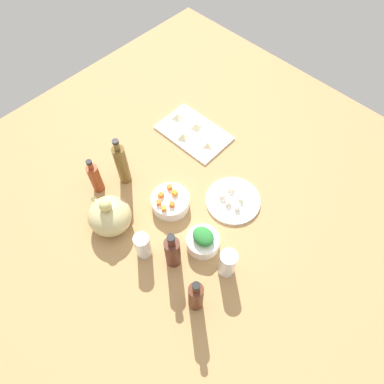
{
  "coord_description": "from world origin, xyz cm",
  "views": [
    {
      "loc": [
        -50.52,
        52.19,
        125.83
      ],
      "look_at": [
        0.0,
        0.0,
        8.0
      ],
      "focal_mm": 33.02,
      "sensor_mm": 36.0,
      "label": 1
    }
  ],
  "objects_px": {
    "bottle_0": "(95,178)",
    "bottle_2": "(122,164)",
    "bowl_carrots": "(171,202)",
    "bottle_1": "(173,252)",
    "cutting_board": "(194,133)",
    "teapot": "(110,216)",
    "bottle_3": "(196,296)",
    "drinking_glass_1": "(143,246)",
    "drinking_glass_0": "(227,263)",
    "plate_tofu": "(233,200)",
    "bowl_greens": "(203,242)"
  },
  "relations": [
    {
      "from": "bottle_0",
      "to": "bottle_2",
      "type": "xyz_separation_m",
      "value": [
        -0.04,
        -0.11,
        0.03
      ]
    },
    {
      "from": "bowl_carrots",
      "to": "bottle_1",
      "type": "xyz_separation_m",
      "value": [
        -0.17,
        0.16,
        0.06
      ]
    },
    {
      "from": "cutting_board",
      "to": "bowl_carrots",
      "type": "distance_m",
      "value": 0.39
    },
    {
      "from": "bottle_0",
      "to": "bottle_1",
      "type": "bearing_deg",
      "value": 179.19
    },
    {
      "from": "bowl_carrots",
      "to": "bottle_0",
      "type": "xyz_separation_m",
      "value": [
        0.27,
        0.15,
        0.05
      ]
    },
    {
      "from": "bottle_2",
      "to": "teapot",
      "type": "bearing_deg",
      "value": 125.4
    },
    {
      "from": "cutting_board",
      "to": "teapot",
      "type": "relative_size",
      "value": 1.74
    },
    {
      "from": "cutting_board",
      "to": "bottle_3",
      "type": "distance_m",
      "value": 0.77
    },
    {
      "from": "bowl_carrots",
      "to": "drinking_glass_1",
      "type": "relative_size",
      "value": 1.25
    },
    {
      "from": "bowl_carrots",
      "to": "teapot",
      "type": "xyz_separation_m",
      "value": [
        0.1,
        0.21,
        0.04
      ]
    },
    {
      "from": "teapot",
      "to": "bottle_3",
      "type": "distance_m",
      "value": 0.44
    },
    {
      "from": "bottle_0",
      "to": "bottle_2",
      "type": "height_order",
      "value": "bottle_2"
    },
    {
      "from": "bowl_carrots",
      "to": "teapot",
      "type": "height_order",
      "value": "teapot"
    },
    {
      "from": "teapot",
      "to": "bottle_1",
      "type": "xyz_separation_m",
      "value": [
        -0.28,
        -0.06,
        0.02
      ]
    },
    {
      "from": "bottle_2",
      "to": "bottle_3",
      "type": "relative_size",
      "value": 1.18
    },
    {
      "from": "drinking_glass_0",
      "to": "bowl_carrots",
      "type": "bearing_deg",
      "value": -8.27
    },
    {
      "from": "bottle_2",
      "to": "drinking_glass_0",
      "type": "xyz_separation_m",
      "value": [
        -0.56,
        0.0,
        -0.04
      ]
    },
    {
      "from": "bowl_carrots",
      "to": "bottle_0",
      "type": "height_order",
      "value": "bottle_0"
    },
    {
      "from": "teapot",
      "to": "bottle_3",
      "type": "height_order",
      "value": "bottle_3"
    },
    {
      "from": "plate_tofu",
      "to": "bowl_greens",
      "type": "relative_size",
      "value": 1.79
    },
    {
      "from": "plate_tofu",
      "to": "bottle_2",
      "type": "height_order",
      "value": "bottle_2"
    },
    {
      "from": "bowl_carrots",
      "to": "bottle_3",
      "type": "relative_size",
      "value": 0.72
    },
    {
      "from": "bowl_greens",
      "to": "bowl_carrots",
      "type": "distance_m",
      "value": 0.21
    },
    {
      "from": "bowl_carrots",
      "to": "bottle_3",
      "type": "height_order",
      "value": "bottle_3"
    },
    {
      "from": "cutting_board",
      "to": "drinking_glass_1",
      "type": "height_order",
      "value": "drinking_glass_1"
    },
    {
      "from": "teapot",
      "to": "bottle_0",
      "type": "xyz_separation_m",
      "value": [
        0.16,
        -0.06,
        0.01
      ]
    },
    {
      "from": "bowl_carrots",
      "to": "bottle_3",
      "type": "distance_m",
      "value": 0.4
    },
    {
      "from": "bowl_carrots",
      "to": "bottle_1",
      "type": "distance_m",
      "value": 0.24
    },
    {
      "from": "bottle_0",
      "to": "drinking_glass_1",
      "type": "distance_m",
      "value": 0.35
    },
    {
      "from": "plate_tofu",
      "to": "drinking_glass_0",
      "type": "relative_size",
      "value": 1.65
    },
    {
      "from": "plate_tofu",
      "to": "bowl_carrots",
      "type": "bearing_deg",
      "value": 48.14
    },
    {
      "from": "teapot",
      "to": "drinking_glass_0",
      "type": "height_order",
      "value": "teapot"
    },
    {
      "from": "cutting_board",
      "to": "teapot",
      "type": "distance_m",
      "value": 0.56
    },
    {
      "from": "bowl_greens",
      "to": "bottle_2",
      "type": "distance_m",
      "value": 0.44
    },
    {
      "from": "bottle_2",
      "to": "drinking_glass_1",
      "type": "height_order",
      "value": "bottle_2"
    },
    {
      "from": "drinking_glass_1",
      "to": "bottle_1",
      "type": "bearing_deg",
      "value": -152.79
    },
    {
      "from": "bowl_greens",
      "to": "bottle_0",
      "type": "height_order",
      "value": "bottle_0"
    },
    {
      "from": "cutting_board",
      "to": "drinking_glass_1",
      "type": "xyz_separation_m",
      "value": [
        -0.27,
        0.54,
        0.06
      ]
    },
    {
      "from": "cutting_board",
      "to": "drinking_glass_1",
      "type": "distance_m",
      "value": 0.61
    },
    {
      "from": "bottle_3",
      "to": "teapot",
      "type": "bearing_deg",
      "value": 0.26
    },
    {
      "from": "teapot",
      "to": "bottle_2",
      "type": "relative_size",
      "value": 0.73
    },
    {
      "from": "teapot",
      "to": "bottle_3",
      "type": "xyz_separation_m",
      "value": [
        -0.44,
        -0.0,
        0.03
      ]
    },
    {
      "from": "drinking_glass_1",
      "to": "bottle_3",
      "type": "bearing_deg",
      "value": 179.04
    },
    {
      "from": "bowl_greens",
      "to": "drinking_glass_0",
      "type": "bearing_deg",
      "value": 174.63
    },
    {
      "from": "cutting_board",
      "to": "bottle_2",
      "type": "xyz_separation_m",
      "value": [
        0.03,
        0.38,
        0.1
      ]
    },
    {
      "from": "plate_tofu",
      "to": "teapot",
      "type": "relative_size",
      "value": 1.21
    },
    {
      "from": "bowl_greens",
      "to": "bottle_2",
      "type": "height_order",
      "value": "bottle_2"
    },
    {
      "from": "bottle_2",
      "to": "drinking_glass_0",
      "type": "height_order",
      "value": "bottle_2"
    },
    {
      "from": "bottle_0",
      "to": "drinking_glass_1",
      "type": "height_order",
      "value": "bottle_0"
    },
    {
      "from": "plate_tofu",
      "to": "teapot",
      "type": "distance_m",
      "value": 0.49
    }
  ]
}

